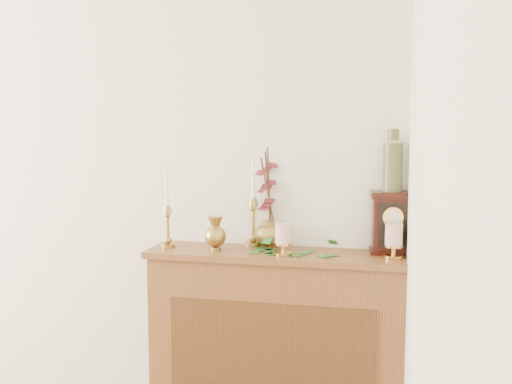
% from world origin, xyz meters
% --- Properties ---
extents(console_shelf, '(1.24, 0.34, 0.93)m').
position_xyz_m(console_shelf, '(1.40, 2.10, 0.44)').
color(console_shelf, brown).
rests_on(console_shelf, ground).
extents(candlestick_left, '(0.07, 0.07, 0.43)m').
position_xyz_m(candlestick_left, '(0.86, 2.07, 1.07)').
color(candlestick_left, '#B39B47').
rests_on(candlestick_left, console_shelf).
extents(candlestick_center, '(0.08, 0.08, 0.50)m').
position_xyz_m(candlestick_center, '(1.26, 2.20, 1.09)').
color(candlestick_center, '#B39B47').
rests_on(candlestick_center, console_shelf).
extents(bud_vase, '(0.10, 0.10, 0.17)m').
position_xyz_m(bud_vase, '(1.11, 2.06, 1.01)').
color(bud_vase, '#B39B47').
rests_on(bud_vase, console_shelf).
extents(ginger_jar, '(0.20, 0.22, 0.50)m').
position_xyz_m(ginger_jar, '(1.33, 2.22, 1.15)').
color(ginger_jar, '#B39B47').
rests_on(ginger_jar, console_shelf).
extents(pillar_candle_left, '(0.08, 0.08, 0.16)m').
position_xyz_m(pillar_candle_left, '(1.44, 2.02, 1.01)').
color(pillar_candle_left, '#C48F44').
rests_on(pillar_candle_left, console_shelf).
extents(pillar_candle_right, '(0.09, 0.09, 0.17)m').
position_xyz_m(pillar_candle_right, '(1.94, 2.07, 1.02)').
color(pillar_candle_right, '#C48F44').
rests_on(pillar_candle_right, console_shelf).
extents(ivy_garland, '(0.42, 0.17, 0.08)m').
position_xyz_m(ivy_garland, '(1.52, 2.09, 0.94)').
color(ivy_garland, '#296526').
rests_on(ivy_garland, console_shelf).
extents(mantel_clock, '(0.21, 0.16, 0.29)m').
position_xyz_m(mantel_clock, '(1.93, 2.18, 1.07)').
color(mantel_clock, '#33100A').
rests_on(mantel_clock, console_shelf).
extents(ceramic_vase, '(0.09, 0.09, 0.29)m').
position_xyz_m(ceramic_vase, '(1.93, 2.18, 1.35)').
color(ceramic_vase, '#1B3727').
rests_on(ceramic_vase, mantel_clock).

